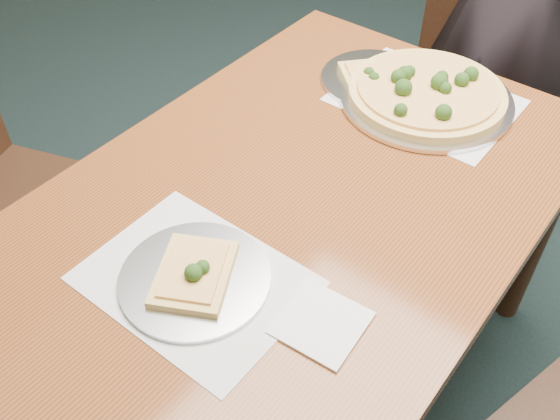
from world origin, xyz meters
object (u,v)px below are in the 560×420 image
Objects in this scene: slice_plate_near at (195,276)px; slice_plate_far at (375,77)px; diner at (512,0)px; pizza_pan at (427,93)px; chair_far at (475,73)px; dining_table at (280,240)px.

slice_plate_near reaches higher than slice_plate_far.
diner is 3.56× the size of pizza_pan.
slice_plate_far is (-0.09, 0.77, -0.00)m from slice_plate_near.
slice_plate_near is at bearing 93.24° from diner.
pizza_pan is (0.08, -0.57, 0.26)m from chair_far.
pizza_pan is at bearing -100.07° from chair_far.
diner is 1.39m from slice_plate_near.
slice_plate_near is (0.03, -1.35, 0.25)m from chair_far.
chair_far reaches higher than slice_plate_near.
diner is at bearing 89.73° from dining_table.
dining_table is 0.98× the size of diner.
diner reaches higher than slice_plate_near.
slice_plate_near is at bearing -91.93° from dining_table.
dining_table is 1.11m from chair_far.
pizza_pan reaches higher than dining_table.
chair_far is at bearing 91.83° from dining_table.
slice_plate_far reaches higher than dining_table.
diner is 0.63m from slice_plate_far.
dining_table is 3.50× the size of pizza_pan.
diner is at bearing 93.82° from pizza_pan.
slice_plate_near is (-0.01, -1.39, -0.00)m from diner.
chair_far is at bearing 53.34° from diner.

